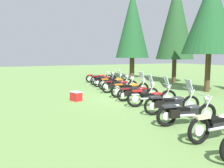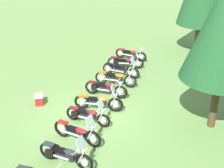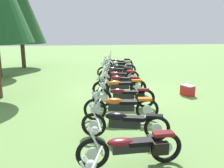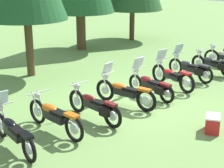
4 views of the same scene
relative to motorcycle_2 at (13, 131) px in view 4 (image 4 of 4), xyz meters
name	(u,v)px [view 4 (image 4 of 4)]	position (x,y,z in m)	size (l,w,h in m)	color
ground_plane	(138,101)	(4.71, -0.87, -0.48)	(80.00, 80.00, 0.00)	#6B934C
motorcycle_2	(13,131)	(0.00, 0.00, 0.00)	(0.95, 2.30, 1.35)	black
motorcycle_3	(54,116)	(1.29, -0.20, 0.01)	(0.77, 2.40, 1.03)	black
motorcycle_4	(95,106)	(2.58, -0.63, -0.02)	(0.84, 2.34, 1.02)	black
motorcycle_5	(124,92)	(4.07, -0.72, 0.00)	(0.65, 2.42, 1.39)	black
motorcycle_6	(151,85)	(5.28, -1.07, -0.02)	(0.94, 2.14, 1.34)	black
motorcycle_7	(172,76)	(6.69, -1.21, 0.00)	(1.00, 2.18, 1.39)	black
motorcycle_8	(191,68)	(8.11, -1.36, 0.00)	(1.03, 2.22, 1.38)	black
motorcycle_9	(214,64)	(9.40, -1.89, -0.04)	(0.92, 2.15, 1.00)	black
picnic_cooler	(212,124)	(3.80, -3.83, -0.24)	(0.66, 0.55, 0.48)	red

